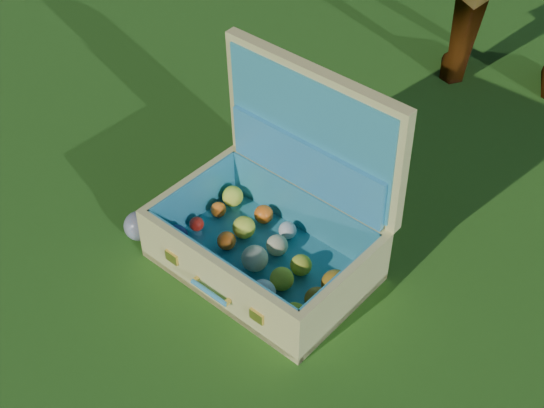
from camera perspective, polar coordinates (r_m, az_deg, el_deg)
The scene contains 3 objects.
ground at distance 2.03m, azimuth 5.55°, elevation -2.45°, with size 60.00×60.00×0.00m, color #215114.
stray_ball at distance 2.02m, azimuth -9.99°, elevation -1.63°, with size 0.08×0.08×0.08m, color teal.
suitcase at distance 1.87m, azimuth 0.56°, elevation -0.73°, with size 0.63×0.55×0.51m.
Camera 1 is at (0.29, -1.42, 1.43)m, focal length 50.00 mm.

